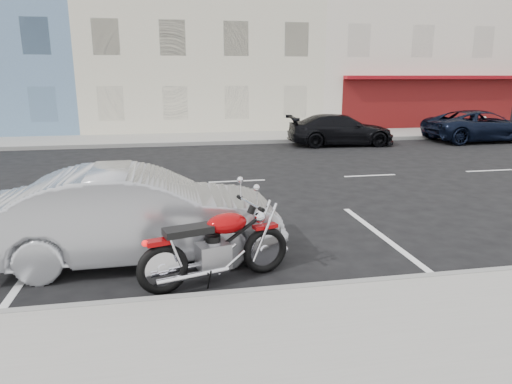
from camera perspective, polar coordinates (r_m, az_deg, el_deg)
ground at (r=13.30m, az=6.17°, el=1.71°), size 120.00×120.00×0.00m
sidewalk_far at (r=21.35m, az=-13.87°, el=6.37°), size 80.00×3.40×0.15m
curb_near at (r=6.23m, az=-21.31°, el=-13.60°), size 80.00×0.12×0.16m
curb_far at (r=19.66m, az=-14.11°, el=5.71°), size 80.00×0.12×0.16m
bldg_cream at (r=28.92m, az=-7.46°, el=19.93°), size 12.00×12.00×11.50m
bldg_corner at (r=32.47m, az=17.61°, el=19.68°), size 14.00×12.00×12.50m
fire_hydrant at (r=26.31m, az=26.58°, el=7.72°), size 0.20×0.20×0.72m
motorcycle at (r=6.84m, az=1.37°, el=-5.98°), size 2.23×0.95×1.14m
sedan_silver at (r=7.51m, az=-14.51°, el=-2.76°), size 4.57×1.67×1.50m
suv_far at (r=23.01m, az=26.27°, el=7.42°), size 5.03×2.40×1.39m
car_far at (r=19.86m, az=10.53°, el=7.65°), size 4.61×2.10×1.31m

